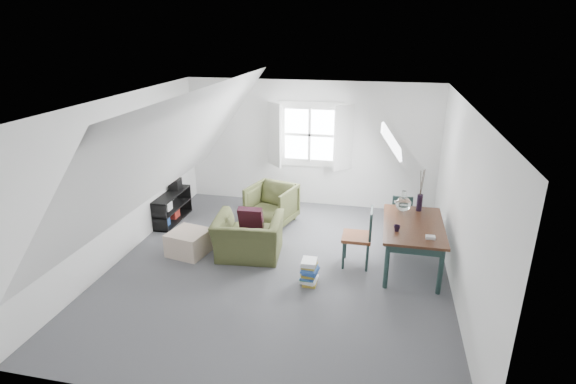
% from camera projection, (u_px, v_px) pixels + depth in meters
% --- Properties ---
extents(floor, '(5.50, 5.50, 0.00)m').
position_uv_depth(floor, '(279.00, 268.00, 6.84)').
color(floor, '#4B4C50').
rests_on(floor, ground).
extents(ceiling, '(5.50, 5.50, 0.00)m').
position_uv_depth(ceiling, '(277.00, 103.00, 5.97)').
color(ceiling, white).
rests_on(ceiling, wall_back).
extents(wall_back, '(5.00, 0.00, 5.00)m').
position_uv_depth(wall_back, '(310.00, 144.00, 8.93)').
color(wall_back, white).
rests_on(wall_back, ground).
extents(wall_front, '(5.00, 0.00, 5.00)m').
position_uv_depth(wall_front, '(205.00, 298.00, 3.89)').
color(wall_front, white).
rests_on(wall_front, ground).
extents(wall_left, '(0.00, 5.50, 5.50)m').
position_uv_depth(wall_left, '(120.00, 179.00, 6.90)').
color(wall_left, white).
rests_on(wall_left, ground).
extents(wall_right, '(0.00, 5.50, 5.50)m').
position_uv_depth(wall_right, '(462.00, 205.00, 5.91)').
color(wall_right, white).
rests_on(wall_right, ground).
extents(slope_left, '(3.19, 5.50, 4.48)m').
position_uv_depth(slope_left, '(174.00, 149.00, 6.53)').
color(slope_left, white).
rests_on(slope_left, wall_left).
extents(slope_right, '(3.19, 5.50, 4.48)m').
position_uv_depth(slope_right, '(392.00, 162.00, 5.92)').
color(slope_right, white).
rests_on(slope_right, wall_right).
extents(dormer_window, '(1.71, 0.35, 1.30)m').
position_uv_depth(dormer_window, '(309.00, 135.00, 8.79)').
color(dormer_window, white).
rests_on(dormer_window, wall_back).
extents(skylight, '(0.35, 0.75, 0.47)m').
position_uv_depth(skylight, '(391.00, 141.00, 7.12)').
color(skylight, white).
rests_on(skylight, slope_right).
extents(armchair_near, '(1.11, 0.99, 0.67)m').
position_uv_depth(armchair_near, '(249.00, 256.00, 7.19)').
color(armchair_near, '#404524').
rests_on(armchair_near, floor).
extents(armchair_far, '(0.97, 0.98, 0.73)m').
position_uv_depth(armchair_far, '(272.00, 222.00, 8.42)').
color(armchair_far, '#404524').
rests_on(armchair_far, floor).
extents(throw_pillow, '(0.40, 0.24, 0.40)m').
position_uv_depth(throw_pillow, '(251.00, 218.00, 7.12)').
color(throw_pillow, '#350E1C').
rests_on(throw_pillow, armchair_near).
extents(ottoman, '(0.67, 0.67, 0.38)m').
position_uv_depth(ottoman, '(189.00, 242.00, 7.22)').
color(ottoman, '#BCA58F').
rests_on(ottoman, floor).
extents(dining_table, '(0.87, 1.45, 0.73)m').
position_uv_depth(dining_table, '(413.00, 230.00, 6.63)').
color(dining_table, '#371E13').
rests_on(dining_table, floor).
extents(demijohn, '(0.24, 0.24, 0.33)m').
position_uv_depth(demijohn, '(403.00, 204.00, 6.99)').
color(demijohn, silver).
rests_on(demijohn, dining_table).
extents(vase_twigs, '(0.09, 0.10, 0.68)m').
position_uv_depth(vase_twigs, '(420.00, 202.00, 7.03)').
color(vase_twigs, black).
rests_on(vase_twigs, dining_table).
extents(cup, '(0.11, 0.11, 0.09)m').
position_uv_depth(cup, '(397.00, 231.00, 6.37)').
color(cup, black).
rests_on(cup, dining_table).
extents(paper_box, '(0.13, 0.09, 0.04)m').
position_uv_depth(paper_box, '(430.00, 237.00, 6.14)').
color(paper_box, white).
rests_on(paper_box, dining_table).
extents(dining_chair_far, '(0.38, 0.38, 0.80)m').
position_uv_depth(dining_chair_far, '(401.00, 214.00, 7.72)').
color(dining_chair_far, brown).
rests_on(dining_chair_far, floor).
extents(dining_chair_near, '(0.44, 0.44, 0.93)m').
position_uv_depth(dining_chair_near, '(359.00, 236.00, 6.77)').
color(dining_chair_near, brown).
rests_on(dining_chair_near, floor).
extents(media_shelf, '(0.35, 1.06, 0.55)m').
position_uv_depth(media_shelf, '(170.00, 209.00, 8.39)').
color(media_shelf, black).
rests_on(media_shelf, floor).
extents(electronics_box, '(0.22, 0.28, 0.21)m').
position_uv_depth(electronics_box, '(175.00, 184.00, 8.52)').
color(electronics_box, black).
rests_on(electronics_box, media_shelf).
extents(magazine_stack, '(0.27, 0.32, 0.36)m').
position_uv_depth(magazine_stack, '(309.00, 272.00, 6.37)').
color(magazine_stack, '#B29933').
rests_on(magazine_stack, floor).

